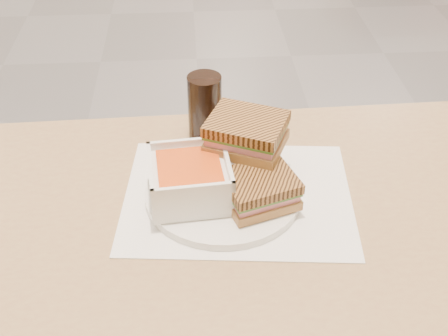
{
  "coord_description": "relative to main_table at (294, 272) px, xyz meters",
  "views": [
    {
      "loc": [
        -0.04,
        -2.74,
        1.4
      ],
      "look_at": [
        0.01,
        -2.0,
        0.82
      ],
      "focal_mm": 46.14,
      "sensor_mm": 36.0,
      "label": 1
    }
  ],
  "objects": [
    {
      "name": "tray_liner",
      "position": [
        -0.09,
        0.08,
        0.12
      ],
      "size": [
        0.42,
        0.34,
        0.0
      ],
      "color": "white",
      "rests_on": "main_table"
    },
    {
      "name": "panini_upper",
      "position": [
        -0.08,
        0.13,
        0.21
      ],
      "size": [
        0.16,
        0.15,
        0.06
      ],
      "color": "#A88247",
      "rests_on": "panini_lower"
    },
    {
      "name": "cola_glass",
      "position": [
        -0.14,
        0.25,
        0.18
      ],
      "size": [
        0.06,
        0.06,
        0.14
      ],
      "color": "black",
      "rests_on": "main_table"
    },
    {
      "name": "soup_bowl",
      "position": [
        -0.18,
        0.07,
        0.16
      ],
      "size": [
        0.14,
        0.14,
        0.07
      ],
      "color": "white",
      "rests_on": "plate"
    },
    {
      "name": "main_table",
      "position": [
        0.0,
        0.0,
        0.0
      ],
      "size": [
        1.22,
        0.73,
        0.75
      ],
      "color": "#A08453",
      "rests_on": "ground"
    },
    {
      "name": "panini_lower",
      "position": [
        -0.06,
        0.04,
        0.16
      ],
      "size": [
        0.14,
        0.13,
        0.05
      ],
      "color": "#A88247",
      "rests_on": "plate"
    },
    {
      "name": "plate",
      "position": [
        -0.12,
        0.08,
        0.12
      ],
      "size": [
        0.27,
        0.27,
        0.01
      ],
      "color": "white",
      "rests_on": "tray_liner"
    }
  ]
}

